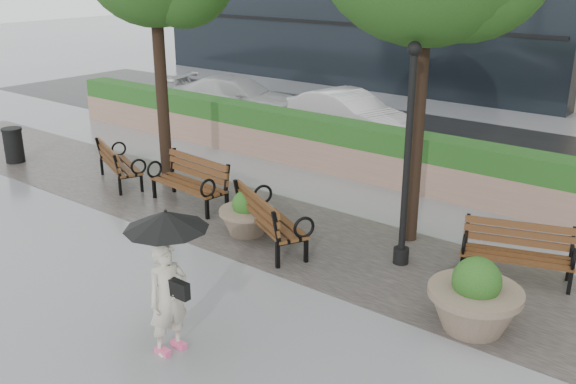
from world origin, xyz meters
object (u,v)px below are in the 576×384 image
Objects in this scene: bench_0 at (120,172)px; car_right at (348,114)px; planter_left at (247,217)px; pedestrian at (168,269)px; bench_3 at (515,264)px; car_left at (238,97)px; bench_1 at (190,192)px; trash_bin at (14,146)px; lamppost at (406,172)px; planter_right at (474,302)px; bench_2 at (270,230)px.

car_right reaches higher than bench_0.
pedestrian is at bearing -62.69° from planter_left.
bench_3 reaches higher than planter_left.
car_left is at bearing -46.65° from bench_0.
bench_1 is 0.48× the size of car_right.
bench_0 is at bearing 174.72° from planter_left.
planter_left is at bearing -151.38° from car_left.
trash_bin is at bearing 81.25° from pedestrian.
bench_0 is 7.58m from car_right.
bench_1 is 8.80m from car_left.
lamppost is at bearing -154.85° from bench_0.
bench_3 is 13.21m from trash_bin.
trash_bin is (-6.13, -0.66, 0.13)m from bench_1.
car_left is (-5.10, 7.16, 0.37)m from bench_1.
pedestrian is at bearing -18.89° from trash_bin.
planter_left is at bearing -6.42° from bench_1.
bench_3 reaches higher than trash_bin.
lamppost is 0.83× the size of car_left.
planter_left is 5.02m from planter_right.
lamppost reaches higher than bench_0.
bench_3 is 1.96m from planter_right.
bench_2 is 11.07m from car_left.
pedestrian is (-3.07, -3.11, 0.81)m from planter_right.
bench_0 is 3.76m from trash_bin.
lamppost is at bearing 8.34° from bench_1.
car_right reaches higher than planter_right.
bench_1 is 0.99× the size of pedestrian.
planter_right is (0.08, -1.95, 0.16)m from bench_3.
bench_2 reaches higher than planter_left.
lamppost reaches higher than bench_2.
planter_right reaches higher than bench_1.
bench_0 is 1.79× the size of planter_left.
car_left reaches higher than bench_2.
bench_2 is at bearing 0.60° from trash_bin.
trash_bin is at bearing 178.47° from planter_right.
bench_2 reaches higher than bench_3.
planter_right is at bearing -105.90° from bench_3.
planter_right is (4.98, -0.59, 0.09)m from planter_left.
car_left is 1.12× the size of car_right.
bench_0 is 9.46m from bench_3.
bench_0 is 0.92× the size of bench_2.
bench_2 is 1.95× the size of planter_left.
planter_right is (4.25, -0.45, 0.13)m from bench_2.
pedestrian reaches higher than car_right.
planter_right is 2.64m from lamppost.
car_right is 12.36m from pedestrian.
car_left is at bearing 133.44° from planter_left.
bench_3 is at bearing 15.56° from planter_left.
bench_3 is at bearing -20.44° from pedestrian.
bench_2 is 2.37× the size of trash_bin.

